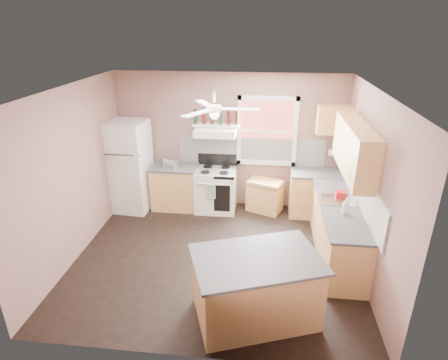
# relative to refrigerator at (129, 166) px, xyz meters

# --- Properties ---
(floor) EXTENTS (4.50, 4.50, 0.00)m
(floor) POSITION_rel_refrigerator_xyz_m (1.95, -1.57, -0.91)
(floor) COLOR black
(floor) RESTS_ON ground
(ceiling) EXTENTS (4.50, 4.50, 0.00)m
(ceiling) POSITION_rel_refrigerator_xyz_m (1.95, -1.57, 1.79)
(ceiling) COLOR white
(ceiling) RESTS_ON ground
(wall_back) EXTENTS (4.50, 0.05, 2.70)m
(wall_back) POSITION_rel_refrigerator_xyz_m (1.95, 0.45, 0.44)
(wall_back) COLOR #835E56
(wall_back) RESTS_ON ground
(wall_right) EXTENTS (0.05, 4.00, 2.70)m
(wall_right) POSITION_rel_refrigerator_xyz_m (4.22, -1.57, 0.44)
(wall_right) COLOR #835E56
(wall_right) RESTS_ON ground
(wall_left) EXTENTS (0.05, 4.00, 2.70)m
(wall_left) POSITION_rel_refrigerator_xyz_m (-0.32, -1.57, 0.44)
(wall_left) COLOR #835E56
(wall_left) RESTS_ON ground
(backsplash_back) EXTENTS (2.90, 0.03, 0.55)m
(backsplash_back) POSITION_rel_refrigerator_xyz_m (2.40, 0.41, 0.27)
(backsplash_back) COLOR white
(backsplash_back) RESTS_ON wall_back
(backsplash_right) EXTENTS (0.03, 2.60, 0.55)m
(backsplash_right) POSITION_rel_refrigerator_xyz_m (4.18, -1.27, 0.27)
(backsplash_right) COLOR white
(backsplash_right) RESTS_ON wall_right
(window_view) EXTENTS (1.00, 0.02, 1.20)m
(window_view) POSITION_rel_refrigerator_xyz_m (2.70, 0.41, 0.69)
(window_view) COLOR maroon
(window_view) RESTS_ON wall_back
(window_frame) EXTENTS (1.16, 0.07, 1.36)m
(window_frame) POSITION_rel_refrigerator_xyz_m (2.70, 0.38, 0.69)
(window_frame) COLOR white
(window_frame) RESTS_ON wall_back
(refrigerator) EXTENTS (0.82, 0.80, 1.81)m
(refrigerator) POSITION_rel_refrigerator_xyz_m (0.00, 0.00, 0.00)
(refrigerator) COLOR white
(refrigerator) RESTS_ON floor
(base_cabinet_left) EXTENTS (0.90, 0.60, 0.86)m
(base_cabinet_left) POSITION_rel_refrigerator_xyz_m (0.89, 0.13, -0.48)
(base_cabinet_left) COLOR tan
(base_cabinet_left) RESTS_ON floor
(counter_left) EXTENTS (0.92, 0.62, 0.04)m
(counter_left) POSITION_rel_refrigerator_xyz_m (0.89, 0.13, -0.03)
(counter_left) COLOR #444447
(counter_left) RESTS_ON base_cabinet_left
(toaster) EXTENTS (0.32, 0.26, 0.18)m
(toaster) POSITION_rel_refrigerator_xyz_m (0.84, 0.08, 0.08)
(toaster) COLOR silver
(toaster) RESTS_ON counter_left
(stove) EXTENTS (0.80, 0.65, 0.86)m
(stove) POSITION_rel_refrigerator_xyz_m (1.73, 0.11, -0.48)
(stove) COLOR white
(stove) RESTS_ON floor
(range_hood) EXTENTS (0.78, 0.50, 0.14)m
(range_hood) POSITION_rel_refrigerator_xyz_m (1.72, 0.18, 0.71)
(range_hood) COLOR white
(range_hood) RESTS_ON wall_back
(bottle_shelf) EXTENTS (0.90, 0.26, 0.03)m
(bottle_shelf) POSITION_rel_refrigerator_xyz_m (1.72, 0.30, 0.81)
(bottle_shelf) COLOR white
(bottle_shelf) RESTS_ON range_hood
(cart) EXTENTS (0.77, 0.64, 0.65)m
(cart) POSITION_rel_refrigerator_xyz_m (2.72, 0.18, -0.58)
(cart) COLOR tan
(cart) RESTS_ON floor
(base_cabinet_corner) EXTENTS (1.00, 0.60, 0.86)m
(base_cabinet_corner) POSITION_rel_refrigerator_xyz_m (3.70, 0.13, -0.48)
(base_cabinet_corner) COLOR tan
(base_cabinet_corner) RESTS_ON floor
(base_cabinet_right) EXTENTS (0.60, 2.20, 0.86)m
(base_cabinet_right) POSITION_rel_refrigerator_xyz_m (3.90, -1.27, -0.48)
(base_cabinet_right) COLOR tan
(base_cabinet_right) RESTS_ON floor
(counter_corner) EXTENTS (1.02, 0.62, 0.04)m
(counter_corner) POSITION_rel_refrigerator_xyz_m (3.70, 0.13, -0.03)
(counter_corner) COLOR #444447
(counter_corner) RESTS_ON base_cabinet_corner
(counter_right) EXTENTS (0.62, 2.22, 0.04)m
(counter_right) POSITION_rel_refrigerator_xyz_m (3.89, -1.27, -0.03)
(counter_right) COLOR #444447
(counter_right) RESTS_ON base_cabinet_right
(sink) EXTENTS (0.55, 0.45, 0.03)m
(sink) POSITION_rel_refrigerator_xyz_m (3.89, -1.07, -0.01)
(sink) COLOR silver
(sink) RESTS_ON counter_right
(faucet) EXTENTS (0.03, 0.03, 0.14)m
(faucet) POSITION_rel_refrigerator_xyz_m (4.05, -1.07, 0.06)
(faucet) COLOR silver
(faucet) RESTS_ON sink
(upper_cabinet_right) EXTENTS (0.33, 1.80, 0.76)m
(upper_cabinet_right) POSITION_rel_refrigerator_xyz_m (4.03, -1.07, 0.87)
(upper_cabinet_right) COLOR tan
(upper_cabinet_right) RESTS_ON wall_right
(upper_cabinet_corner) EXTENTS (0.60, 0.33, 0.52)m
(upper_cabinet_corner) POSITION_rel_refrigerator_xyz_m (3.90, 0.26, 0.99)
(upper_cabinet_corner) COLOR tan
(upper_cabinet_corner) RESTS_ON wall_back
(paper_towel) EXTENTS (0.26, 0.12, 0.12)m
(paper_towel) POSITION_rel_refrigerator_xyz_m (4.02, 0.29, 0.34)
(paper_towel) COLOR white
(paper_towel) RESTS_ON wall_back
(island) EXTENTS (1.70, 1.37, 0.86)m
(island) POSITION_rel_refrigerator_xyz_m (2.64, -2.83, -0.48)
(island) COLOR tan
(island) RESTS_ON floor
(island_top) EXTENTS (1.81, 1.48, 0.04)m
(island_top) POSITION_rel_refrigerator_xyz_m (2.64, -2.83, -0.03)
(island_top) COLOR #444447
(island_top) RESTS_ON island
(ceiling_fan_hub) EXTENTS (0.20, 0.20, 0.08)m
(ceiling_fan_hub) POSITION_rel_refrigerator_xyz_m (1.95, -1.57, 1.54)
(ceiling_fan_hub) COLOR white
(ceiling_fan_hub) RESTS_ON ceiling
(soap_bottle) EXTENTS (0.14, 0.14, 0.26)m
(soap_bottle) POSITION_rel_refrigerator_xyz_m (3.90, -1.53, 0.13)
(soap_bottle) COLOR silver
(soap_bottle) RESTS_ON counter_right
(red_caddy) EXTENTS (0.19, 0.13, 0.10)m
(red_caddy) POSITION_rel_refrigerator_xyz_m (3.95, -0.95, 0.04)
(red_caddy) COLOR #AD0E13
(red_caddy) RESTS_ON counter_right
(wine_bottles) EXTENTS (0.86, 0.06, 0.31)m
(wine_bottles) POSITION_rel_refrigerator_xyz_m (1.73, 0.30, 0.97)
(wine_bottles) COLOR #143819
(wine_bottles) RESTS_ON bottle_shelf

